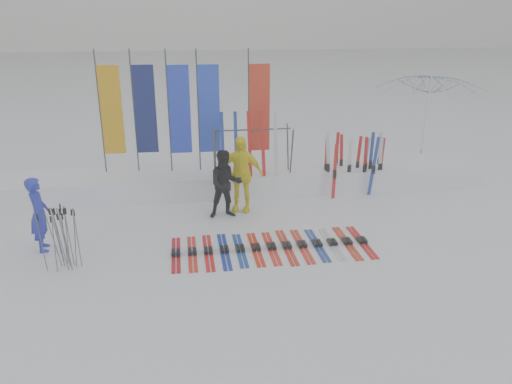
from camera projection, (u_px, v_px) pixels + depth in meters
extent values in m
plane|color=white|center=(258.00, 269.00, 9.56)|extent=(120.00, 120.00, 0.00)
cube|color=white|center=(232.00, 180.00, 13.74)|extent=(14.00, 1.60, 0.60)
imported|color=#1E2AB2|center=(39.00, 214.00, 10.11)|extent=(0.49, 0.64, 1.57)
imported|color=black|center=(226.00, 184.00, 11.77)|extent=(0.84, 0.68, 1.65)
imported|color=#FFF210|center=(240.00, 174.00, 12.13)|extent=(1.19, 0.77, 1.89)
imported|color=white|center=(427.00, 120.00, 15.59)|extent=(3.44, 3.50, 2.99)
cube|color=#B20E12|center=(176.00, 253.00, 10.12)|extent=(0.17, 1.58, 0.07)
cube|color=red|center=(192.00, 252.00, 10.17)|extent=(0.17, 1.62, 0.07)
cube|color=red|center=(208.00, 251.00, 10.22)|extent=(0.17, 1.67, 0.07)
cube|color=#162F98|center=(224.00, 250.00, 10.26)|extent=(0.17, 1.68, 0.07)
cube|color=#153F94|center=(240.00, 249.00, 10.31)|extent=(0.17, 1.57, 0.07)
cube|color=red|center=(256.00, 248.00, 10.36)|extent=(0.17, 1.59, 0.07)
cube|color=red|center=(271.00, 247.00, 10.40)|extent=(0.17, 1.57, 0.07)
cube|color=#B7220E|center=(287.00, 246.00, 10.45)|extent=(0.17, 1.70, 0.07)
cube|color=red|center=(302.00, 245.00, 10.50)|extent=(0.17, 1.65, 0.07)
cube|color=navy|center=(317.00, 244.00, 10.54)|extent=(0.17, 1.59, 0.07)
cube|color=silver|center=(332.00, 243.00, 10.59)|extent=(0.17, 1.58, 0.07)
cube|color=red|center=(347.00, 242.00, 10.64)|extent=(0.17, 1.65, 0.07)
cube|color=#B7120E|center=(362.00, 241.00, 10.68)|extent=(0.17, 1.62, 0.07)
cylinder|color=#595B60|center=(61.00, 242.00, 9.34)|extent=(0.14, 0.05, 1.18)
cylinder|color=#595B60|center=(64.00, 233.00, 9.62)|extent=(0.02, 0.10, 1.25)
cylinder|color=#595B60|center=(66.00, 242.00, 9.30)|extent=(0.09, 0.09, 1.21)
cylinder|color=#595B60|center=(67.00, 237.00, 9.52)|extent=(0.04, 0.09, 1.21)
cylinder|color=#595B60|center=(77.00, 238.00, 9.53)|extent=(0.08, 0.16, 1.17)
cylinder|color=#595B60|center=(75.00, 238.00, 9.43)|extent=(0.11, 0.05, 1.23)
cylinder|color=#595B60|center=(41.00, 242.00, 9.33)|extent=(0.09, 0.06, 1.18)
cylinder|color=#595B60|center=(63.00, 236.00, 9.60)|extent=(0.13, 0.06, 1.17)
cylinder|color=#595B60|center=(58.00, 236.00, 9.61)|extent=(0.09, 0.10, 1.18)
cylinder|color=#595B60|center=(54.00, 245.00, 9.23)|extent=(0.08, 0.12, 1.18)
cylinder|color=#595B60|center=(69.00, 236.00, 9.58)|extent=(0.10, 0.15, 1.19)
cylinder|color=#595B60|center=(53.00, 238.00, 9.41)|extent=(0.16, 0.14, 1.24)
cylinder|color=#595B60|center=(57.00, 238.00, 9.48)|extent=(0.15, 0.05, 1.21)
cylinder|color=#383A3F|center=(100.00, 113.00, 12.90)|extent=(0.04, 0.04, 3.20)
cube|color=orange|center=(112.00, 111.00, 12.93)|extent=(0.55, 0.03, 2.30)
cylinder|color=#383A3F|center=(134.00, 112.00, 13.01)|extent=(0.04, 0.04, 3.20)
cube|color=#0C1655|center=(145.00, 110.00, 13.04)|extent=(0.55, 0.03, 2.30)
cylinder|color=#383A3F|center=(169.00, 112.00, 12.98)|extent=(0.04, 0.04, 3.20)
cube|color=#1B33CF|center=(180.00, 110.00, 13.00)|extent=(0.55, 0.03, 2.30)
cylinder|color=#383A3F|center=(198.00, 111.00, 13.07)|extent=(0.04, 0.04, 3.20)
cube|color=blue|center=(209.00, 109.00, 13.10)|extent=(0.55, 0.03, 2.30)
cylinder|color=#383A3F|center=(249.00, 110.00, 13.23)|extent=(0.04, 0.04, 3.20)
cube|color=red|center=(259.00, 108.00, 13.26)|extent=(0.55, 0.03, 2.30)
cylinder|color=#383A3F|center=(215.00, 154.00, 12.75)|extent=(0.04, 0.30, 1.23)
cylinder|color=#383A3F|center=(214.00, 149.00, 13.22)|extent=(0.04, 0.30, 1.23)
cylinder|color=#383A3F|center=(292.00, 151.00, 13.04)|extent=(0.04, 0.30, 1.23)
cylinder|color=#383A3F|center=(288.00, 147.00, 13.50)|extent=(0.04, 0.30, 1.23)
cylinder|color=#383A3F|center=(253.00, 130.00, 12.94)|extent=(2.00, 0.04, 0.04)
cube|color=red|center=(337.00, 158.00, 14.16)|extent=(0.09, 0.04, 1.50)
cube|color=silver|center=(365.00, 164.00, 13.69)|extent=(0.09, 0.03, 1.46)
cube|color=red|center=(341.00, 160.00, 13.93)|extent=(0.09, 0.04, 1.50)
cube|color=red|center=(326.00, 165.00, 13.52)|extent=(0.09, 0.03, 1.47)
cube|color=silver|center=(349.00, 166.00, 13.39)|extent=(0.09, 0.03, 1.53)
cube|color=silver|center=(379.00, 159.00, 14.10)|extent=(0.09, 0.04, 1.50)
cube|color=red|center=(365.00, 165.00, 13.35)|extent=(0.09, 0.03, 1.58)
cube|color=red|center=(381.00, 165.00, 13.58)|extent=(0.09, 0.04, 1.48)
cube|color=red|center=(358.00, 163.00, 13.76)|extent=(0.09, 0.04, 1.49)
cube|color=navy|center=(370.00, 162.00, 13.61)|extent=(0.09, 0.03, 1.63)
cube|color=silver|center=(328.00, 165.00, 13.29)|extent=(0.09, 0.04, 1.65)
cube|color=navy|center=(374.00, 167.00, 13.19)|extent=(0.09, 0.03, 1.61)
cube|color=silver|center=(380.00, 165.00, 13.58)|extent=(0.09, 0.04, 1.47)
cube|color=red|center=(335.00, 171.00, 13.04)|extent=(0.09, 0.03, 1.46)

